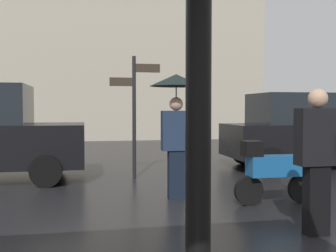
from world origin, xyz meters
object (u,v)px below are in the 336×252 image
parked_scooter (273,169)px  parked_car_left (302,131)px  pedestrian_with_bag (318,152)px  street_signpost (134,104)px  pedestrian_with_umbrella (176,107)px

parked_scooter → parked_car_left: size_ratio=0.34×
pedestrian_with_bag → parked_car_left: bearing=155.9°
parked_car_left → street_signpost: 4.54m
parked_car_left → pedestrian_with_umbrella: bearing=43.5°
pedestrian_with_umbrella → street_signpost: street_signpost is taller
pedestrian_with_umbrella → pedestrian_with_bag: (1.23, -2.22, -0.55)m
pedestrian_with_umbrella → parked_scooter: size_ratio=1.52×
parked_car_left → parked_scooter: bearing=61.8°
pedestrian_with_bag → street_signpost: (-1.68, 4.32, 0.62)m
pedestrian_with_bag → parked_scooter: pedestrian_with_bag is taller
pedestrian_with_umbrella → pedestrian_with_bag: pedestrian_with_umbrella is taller
parked_scooter → street_signpost: bearing=105.2°
street_signpost → parked_car_left: bearing=10.6°
pedestrian_with_bag → parked_scooter: (0.18, 1.55, -0.43)m
pedestrian_with_bag → parked_car_left: size_ratio=0.43×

